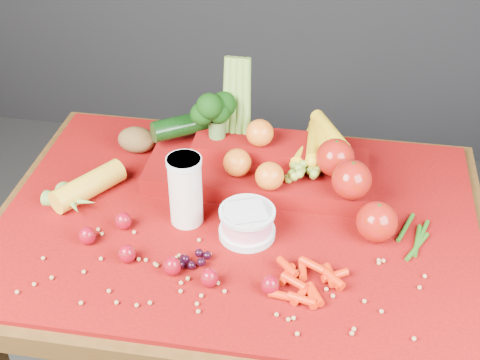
% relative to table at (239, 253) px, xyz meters
% --- Properties ---
extents(table, '(1.10, 0.80, 0.75)m').
position_rel_table_xyz_m(table, '(0.00, 0.00, 0.00)').
color(table, '#34200B').
rests_on(table, ground).
extents(red_cloth, '(1.05, 0.75, 0.01)m').
position_rel_table_xyz_m(red_cloth, '(0.00, 0.00, 0.10)').
color(red_cloth, '#7D0B04').
rests_on(red_cloth, table).
extents(milk_glass, '(0.08, 0.08, 0.16)m').
position_rel_table_xyz_m(milk_glass, '(-0.11, -0.03, 0.20)').
color(milk_glass, silver).
rests_on(milk_glass, red_cloth).
extents(yogurt_bowl, '(0.12, 0.12, 0.07)m').
position_rel_table_xyz_m(yogurt_bowl, '(0.03, -0.06, 0.14)').
color(yogurt_bowl, silver).
rests_on(yogurt_bowl, red_cloth).
extents(strawberry_scatter, '(0.44, 0.18, 0.05)m').
position_rel_table_xyz_m(strawberry_scatter, '(-0.13, -0.17, 0.13)').
color(strawberry_scatter, maroon).
rests_on(strawberry_scatter, red_cloth).
extents(dark_grape_cluster, '(0.06, 0.05, 0.03)m').
position_rel_table_xyz_m(dark_grape_cluster, '(-0.06, -0.16, 0.12)').
color(dark_grape_cluster, black).
rests_on(dark_grape_cluster, red_cloth).
extents(soybean_scatter, '(0.84, 0.24, 0.01)m').
position_rel_table_xyz_m(soybean_scatter, '(0.00, -0.20, 0.11)').
color(soybean_scatter, '#A67947').
rests_on(soybean_scatter, red_cloth).
extents(corn_ear, '(0.25, 0.27, 0.06)m').
position_rel_table_xyz_m(corn_ear, '(-0.37, -0.01, 0.13)').
color(corn_ear, gold).
rests_on(corn_ear, red_cloth).
extents(potato, '(0.10, 0.07, 0.07)m').
position_rel_table_xyz_m(potato, '(-0.30, 0.22, 0.14)').
color(potato, brown).
rests_on(potato, red_cloth).
extents(baby_carrot_pile, '(0.18, 0.18, 0.03)m').
position_rel_table_xyz_m(baby_carrot_pile, '(0.18, -0.19, 0.12)').
color(baby_carrot_pile, red).
rests_on(baby_carrot_pile, red_cloth).
extents(green_bean_pile, '(0.14, 0.12, 0.01)m').
position_rel_table_xyz_m(green_bean_pile, '(0.38, -0.01, 0.11)').
color(green_bean_pile, '#205313').
rests_on(green_bean_pile, red_cloth).
extents(produce_mound, '(0.60, 0.39, 0.27)m').
position_rel_table_xyz_m(produce_mound, '(0.05, 0.15, 0.17)').
color(produce_mound, '#7D0B04').
rests_on(produce_mound, red_cloth).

